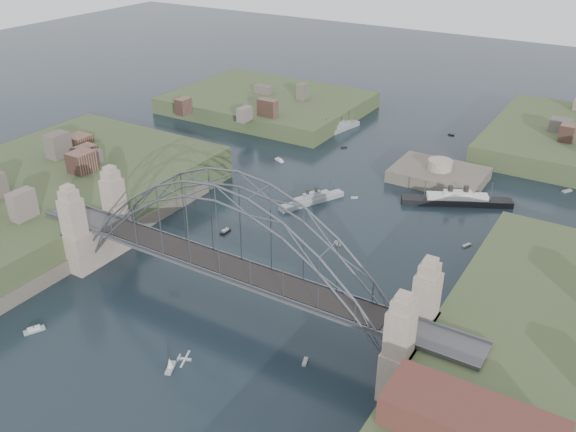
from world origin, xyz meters
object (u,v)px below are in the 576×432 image
(bridge, at_px, (230,247))
(naval_cruiser_near, at_px, (312,200))
(ocean_liner, at_px, (457,200))
(fort_island, at_px, (438,182))
(naval_cruiser_far, at_px, (338,129))
(wharf_shed, at_px, (472,423))

(bridge, distance_m, naval_cruiser_near, 44.93)
(naval_cruiser_near, height_order, ocean_liner, ocean_liner)
(naval_cruiser_near, bearing_deg, fort_island, 53.07)
(ocean_liner, bearing_deg, bridge, -108.55)
(fort_island, xyz_separation_m, naval_cruiser_far, (-37.57, 18.36, 1.29))
(fort_island, height_order, ocean_liner, ocean_liner)
(wharf_shed, height_order, ocean_liner, wharf_shed)
(bridge, bearing_deg, fort_island, 80.27)
(bridge, relative_size, wharf_shed, 4.20)
(naval_cruiser_far, bearing_deg, wharf_shed, -55.80)
(wharf_shed, relative_size, naval_cruiser_far, 1.10)
(fort_island, bearing_deg, ocean_liner, -52.79)
(wharf_shed, bearing_deg, bridge, 162.35)
(fort_island, relative_size, ocean_liner, 0.93)
(wharf_shed, bearing_deg, naval_cruiser_near, 132.94)
(wharf_shed, relative_size, naval_cruiser_near, 1.25)
(naval_cruiser_near, distance_m, naval_cruiser_far, 48.84)
(naval_cruiser_far, relative_size, ocean_liner, 0.76)
(wharf_shed, xyz_separation_m, ocean_liner, (-24.04, 73.51, -9.05))
(naval_cruiser_near, xyz_separation_m, naval_cruiser_far, (-16.94, 45.80, 0.16))
(fort_island, distance_m, naval_cruiser_far, 41.83)
(naval_cruiser_near, relative_size, ocean_liner, 0.67)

